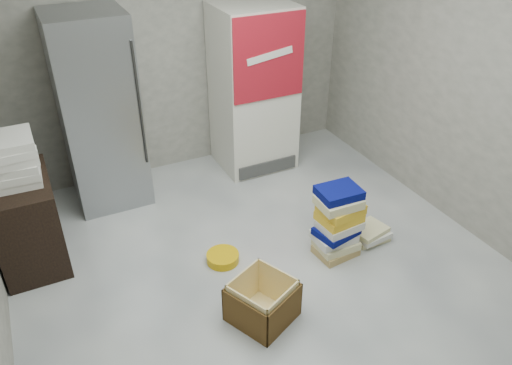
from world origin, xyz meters
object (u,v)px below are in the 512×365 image
(steel_fridge, at_px, (99,112))
(coke_cooler, at_px, (254,89))
(wood_shelf, at_px, (27,222))
(phonebook_stack_main, at_px, (338,222))
(cardboard_box, at_px, (262,303))

(steel_fridge, xyz_separation_m, coke_cooler, (1.65, -0.01, -0.05))
(wood_shelf, bearing_deg, phonebook_stack_main, -24.46)
(steel_fridge, height_order, cardboard_box, steel_fridge)
(steel_fridge, bearing_deg, coke_cooler, -0.18)
(steel_fridge, xyz_separation_m, cardboard_box, (0.65, -2.22, -0.81))
(steel_fridge, distance_m, phonebook_stack_main, 2.48)
(cardboard_box, bearing_deg, coke_cooler, 40.61)
(wood_shelf, relative_size, cardboard_box, 1.40)
(wood_shelf, xyz_separation_m, phonebook_stack_main, (2.40, -1.09, -0.06))
(steel_fridge, bearing_deg, cardboard_box, -73.74)
(steel_fridge, relative_size, phonebook_stack_main, 2.82)
(steel_fridge, bearing_deg, phonebook_stack_main, -49.22)
(coke_cooler, bearing_deg, steel_fridge, 179.82)
(coke_cooler, bearing_deg, cardboard_box, -114.42)
(wood_shelf, distance_m, cardboard_box, 2.11)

